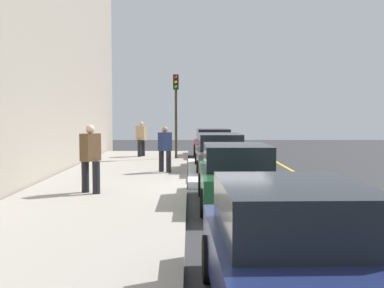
{
  "coord_description": "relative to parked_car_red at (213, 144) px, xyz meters",
  "views": [
    {
      "loc": [
        13.19,
        -0.92,
        2.29
      ],
      "look_at": [
        -0.56,
        -0.85,
        1.41
      ],
      "focal_mm": 44.57,
      "sensor_mm": 36.0,
      "label": 1
    }
  ],
  "objects": [
    {
      "name": "ground_plane",
      "position": [
        11.02,
        -0.29,
        -0.76
      ],
      "size": [
        56.0,
        56.0,
        0.0
      ],
      "primitive_type": "plane",
      "color": "#333335"
    },
    {
      "name": "sidewalk",
      "position": [
        11.02,
        -3.59,
        -0.68
      ],
      "size": [
        28.0,
        4.6,
        0.15
      ],
      "primitive_type": "cube",
      "color": "#A39E93",
      "rests_on": "ground"
    },
    {
      "name": "lane_stripe_centre",
      "position": [
        11.02,
        2.91,
        -0.75
      ],
      "size": [
        28.0,
        0.14,
        0.01
      ],
      "primitive_type": "cube",
      "color": "gold",
      "rests_on": "ground"
    },
    {
      "name": "snow_bank_curb",
      "position": [
        6.1,
        -0.99,
        -0.65
      ],
      "size": [
        7.62,
        0.56,
        0.22
      ],
      "primitive_type": "cube",
      "color": "white",
      "rests_on": "ground"
    },
    {
      "name": "parked_car_red",
      "position": [
        0.0,
        0.0,
        0.0
      ],
      "size": [
        4.25,
        1.99,
        1.51
      ],
      "color": "black",
      "rests_on": "ground"
    },
    {
      "name": "parked_car_charcoal",
      "position": [
        5.95,
        -0.03,
        0.0
      ],
      "size": [
        4.73,
        1.93,
        1.51
      ],
      "color": "black",
      "rests_on": "ground"
    },
    {
      "name": "parked_car_green",
      "position": [
        12.42,
        -0.02,
        0.0
      ],
      "size": [
        4.26,
        1.91,
        1.51
      ],
      "color": "black",
      "rests_on": "ground"
    },
    {
      "name": "parked_car_navy",
      "position": [
        19.07,
        -0.05,
        -0.0
      ],
      "size": [
        4.22,
        1.98,
        1.51
      ],
      "color": "black",
      "rests_on": "ground"
    },
    {
      "name": "pedestrian_brown_coat",
      "position": [
        11.46,
        -3.87,
        0.38
      ],
      "size": [
        0.59,
        0.54,
        1.85
      ],
      "color": "black",
      "rests_on": "sidewalk"
    },
    {
      "name": "pedestrian_navy_coat",
      "position": [
        6.89,
        -2.11,
        0.29
      ],
      "size": [
        0.53,
        0.51,
        1.67
      ],
      "color": "black",
      "rests_on": "sidewalk"
    },
    {
      "name": "pedestrian_tan_coat",
      "position": [
        0.46,
        -3.62,
        0.32
      ],
      "size": [
        0.54,
        0.55,
        1.74
      ],
      "color": "black",
      "rests_on": "sidewalk"
    },
    {
      "name": "traffic_light_pole",
      "position": [
        1.42,
        -1.86,
        2.11
      ],
      "size": [
        0.35,
        0.26,
        3.99
      ],
      "color": "#2D2D19",
      "rests_on": "sidewalk"
    }
  ]
}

